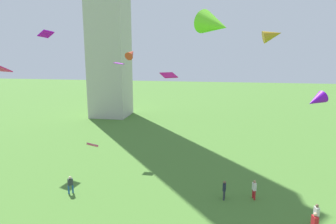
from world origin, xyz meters
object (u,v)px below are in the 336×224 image
(kite_flying_4, at_px, (46,34))
(kite_flying_6, at_px, (316,100))
(kite_flying_7, at_px, (92,145))
(person_4, at_px, (70,184))
(person_5, at_px, (316,213))
(kite_flying_8, at_px, (214,24))
(kite_flying_9, at_px, (131,54))
(kite_flying_0, at_px, (119,63))
(person_3, at_px, (314,224))
(kite_flying_3, at_px, (272,35))
(kite_flying_2, at_px, (0,69))
(kite_flying_1, at_px, (169,75))
(person_1, at_px, (254,188))
(person_2, at_px, (224,189))

(kite_flying_4, distance_m, kite_flying_6, 28.72)
(kite_flying_4, bearing_deg, kite_flying_7, -128.46)
(person_4, distance_m, person_5, 19.33)
(kite_flying_4, relative_size, kite_flying_6, 0.89)
(kite_flying_8, relative_size, kite_flying_9, 2.03)
(kite_flying_0, bearing_deg, kite_flying_6, 162.31)
(kite_flying_0, bearing_deg, person_3, 146.31)
(kite_flying_3, height_order, kite_flying_4, kite_flying_4)
(kite_flying_0, xyz_separation_m, kite_flying_2, (-3.19, -15.49, 0.16))
(kite_flying_3, bearing_deg, person_5, -159.36)
(kite_flying_1, bearing_deg, kite_flying_0, 107.26)
(person_1, relative_size, kite_flying_8, 0.59)
(person_1, distance_m, person_5, 5.04)
(person_1, relative_size, kite_flying_9, 1.19)
(person_3, height_order, kite_flying_9, kite_flying_9)
(kite_flying_3, height_order, kite_flying_9, kite_flying_3)
(kite_flying_0, distance_m, kite_flying_4, 8.79)
(kite_flying_1, height_order, kite_flying_9, kite_flying_9)
(person_2, bearing_deg, person_5, -106.04)
(kite_flying_2, relative_size, kite_flying_4, 0.72)
(person_1, xyz_separation_m, kite_flying_2, (-17.94, -5.37, 9.90))
(kite_flying_3, bearing_deg, person_2, 132.99)
(kite_flying_6, height_order, kite_flying_9, kite_flying_9)
(kite_flying_2, distance_m, kite_flying_3, 21.04)
(person_4, distance_m, kite_flying_0, 15.31)
(person_2, distance_m, person_5, 6.86)
(person_1, relative_size, person_4, 1.05)
(person_2, bearing_deg, kite_flying_8, 172.52)
(person_4, height_order, kite_flying_1, kite_flying_1)
(kite_flying_9, bearing_deg, person_3, 162.78)
(kite_flying_0, xyz_separation_m, kite_flying_7, (2.24, -13.32, -5.67))
(kite_flying_3, bearing_deg, person_1, 157.63)
(kite_flying_4, relative_size, kite_flying_8, 0.64)
(person_1, distance_m, kite_flying_0, 20.37)
(person_4, bearing_deg, kite_flying_3, -26.00)
(person_5, height_order, kite_flying_3, kite_flying_3)
(kite_flying_1, height_order, kite_flying_2, kite_flying_2)
(kite_flying_3, relative_size, kite_flying_7, 1.66)
(person_2, xyz_separation_m, kite_flying_9, (-8.45, 2.60, 10.89))
(kite_flying_0, relative_size, kite_flying_6, 0.60)
(person_5, relative_size, kite_flying_9, 1.15)
(person_4, distance_m, kite_flying_2, 10.91)
(kite_flying_2, bearing_deg, kite_flying_3, 112.83)
(person_4, xyz_separation_m, kite_flying_8, (11.87, -2.95, 12.71))
(kite_flying_0, height_order, kite_flying_2, kite_flying_2)
(person_5, bearing_deg, person_4, 72.74)
(person_4, relative_size, kite_flying_1, 0.83)
(person_3, height_order, kite_flying_0, kite_flying_0)
(person_3, bearing_deg, person_4, -111.35)
(kite_flying_1, bearing_deg, kite_flying_4, 128.56)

